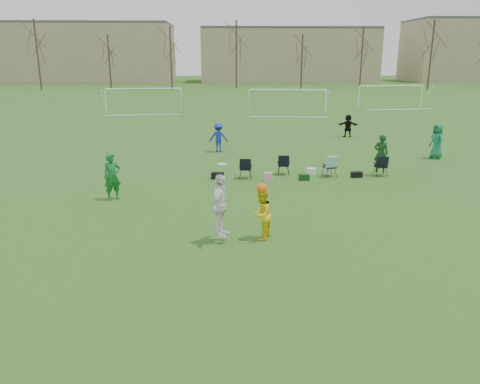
{
  "coord_description": "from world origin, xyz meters",
  "views": [
    {
      "loc": [
        -1.88,
        -13.07,
        5.4
      ],
      "look_at": [
        -1.45,
        1.25,
        1.25
      ],
      "focal_mm": 35.0,
      "sensor_mm": 36.0,
      "label": 1
    }
  ],
  "objects_px": {
    "fielder_blue": "(218,137)",
    "goal_mid": "(288,95)",
    "center_contest": "(238,209)",
    "goal_right": "(391,90)",
    "fielder_green_far": "(437,141)",
    "fielder_black": "(348,126)",
    "goal_left": "(143,94)",
    "fielder_green_near": "(112,177)"
  },
  "relations": [
    {
      "from": "fielder_green_far",
      "to": "fielder_blue",
      "type": "bearing_deg",
      "value": -111.26
    },
    {
      "from": "fielder_blue",
      "to": "fielder_green_far",
      "type": "relative_size",
      "value": 0.89
    },
    {
      "from": "fielder_blue",
      "to": "fielder_black",
      "type": "bearing_deg",
      "value": -148.8
    },
    {
      "from": "fielder_blue",
      "to": "goal_left",
      "type": "relative_size",
      "value": 0.23
    },
    {
      "from": "center_contest",
      "to": "goal_right",
      "type": "distance_m",
      "value": 41.65
    },
    {
      "from": "fielder_green_far",
      "to": "goal_left",
      "type": "relative_size",
      "value": 0.26
    },
    {
      "from": "fielder_black",
      "to": "goal_left",
      "type": "height_order",
      "value": "goal_left"
    },
    {
      "from": "center_contest",
      "to": "fielder_blue",
      "type": "bearing_deg",
      "value": 93.24
    },
    {
      "from": "goal_right",
      "to": "fielder_green_near",
      "type": "bearing_deg",
      "value": -131.83
    },
    {
      "from": "fielder_green_near",
      "to": "goal_left",
      "type": "relative_size",
      "value": 0.25
    },
    {
      "from": "goal_right",
      "to": "fielder_green_far",
      "type": "bearing_deg",
      "value": -111.64
    },
    {
      "from": "goal_left",
      "to": "goal_right",
      "type": "distance_m",
      "value": 26.31
    },
    {
      "from": "goal_mid",
      "to": "fielder_blue",
      "type": "bearing_deg",
      "value": -105.61
    },
    {
      "from": "fielder_green_near",
      "to": "fielder_black",
      "type": "height_order",
      "value": "fielder_green_near"
    },
    {
      "from": "goal_mid",
      "to": "fielder_black",
      "type": "bearing_deg",
      "value": -74.4
    },
    {
      "from": "fielder_green_near",
      "to": "fielder_black",
      "type": "relative_size",
      "value": 1.17
    },
    {
      "from": "fielder_green_near",
      "to": "center_contest",
      "type": "distance_m",
      "value": 6.54
    },
    {
      "from": "goal_left",
      "to": "goal_right",
      "type": "height_order",
      "value": "same"
    },
    {
      "from": "fielder_green_near",
      "to": "goal_mid",
      "type": "xyz_separation_m",
      "value": [
        10.32,
        27.31,
        1.01
      ]
    },
    {
      "from": "goal_right",
      "to": "fielder_black",
      "type": "bearing_deg",
      "value": -124.56
    },
    {
      "from": "center_contest",
      "to": "goal_left",
      "type": "xyz_separation_m",
      "value": [
        -8.46,
        33.76,
        0.92
      ]
    },
    {
      "from": "fielder_green_far",
      "to": "goal_right",
      "type": "xyz_separation_m",
      "value": [
        6.32,
        26.05,
        0.96
      ]
    },
    {
      "from": "fielder_green_near",
      "to": "fielder_green_far",
      "type": "distance_m",
      "value": 17.57
    },
    {
      "from": "fielder_blue",
      "to": "fielder_black",
      "type": "relative_size",
      "value": 1.09
    },
    {
      "from": "fielder_green_near",
      "to": "goal_mid",
      "type": "relative_size",
      "value": 0.25
    },
    {
      "from": "fielder_green_far",
      "to": "center_contest",
      "type": "relative_size",
      "value": 0.79
    },
    {
      "from": "fielder_green_near",
      "to": "fielder_black",
      "type": "distance_m",
      "value": 19.47
    },
    {
      "from": "fielder_green_near",
      "to": "fielder_green_far",
      "type": "height_order",
      "value": "fielder_green_far"
    },
    {
      "from": "fielder_black",
      "to": "goal_mid",
      "type": "height_order",
      "value": "goal_mid"
    },
    {
      "from": "fielder_blue",
      "to": "fielder_green_far",
      "type": "distance_m",
      "value": 12.22
    },
    {
      "from": "fielder_blue",
      "to": "goal_mid",
      "type": "distance_m",
      "value": 18.89
    },
    {
      "from": "fielder_green_near",
      "to": "center_contest",
      "type": "xyz_separation_m",
      "value": [
        4.78,
        -4.45,
        0.09
      ]
    },
    {
      "from": "fielder_blue",
      "to": "center_contest",
      "type": "bearing_deg",
      "value": 95.22
    },
    {
      "from": "goal_mid",
      "to": "goal_left",
      "type": "bearing_deg",
      "value": 175.87
    },
    {
      "from": "fielder_green_near",
      "to": "goal_mid",
      "type": "distance_m",
      "value": 29.21
    },
    {
      "from": "goal_mid",
      "to": "goal_right",
      "type": "distance_m",
      "value": 13.42
    },
    {
      "from": "fielder_green_far",
      "to": "goal_mid",
      "type": "distance_m",
      "value": 20.86
    },
    {
      "from": "center_contest",
      "to": "goal_left",
      "type": "relative_size",
      "value": 0.33
    },
    {
      "from": "fielder_green_far",
      "to": "goal_left",
      "type": "xyz_separation_m",
      "value": [
        -19.68,
        22.05,
        0.96
      ]
    },
    {
      "from": "fielder_blue",
      "to": "goal_left",
      "type": "distance_m",
      "value": 21.23
    },
    {
      "from": "fielder_green_far",
      "to": "goal_mid",
      "type": "height_order",
      "value": "goal_mid"
    },
    {
      "from": "fielder_blue",
      "to": "goal_right",
      "type": "bearing_deg",
      "value": -125.66
    }
  ]
}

